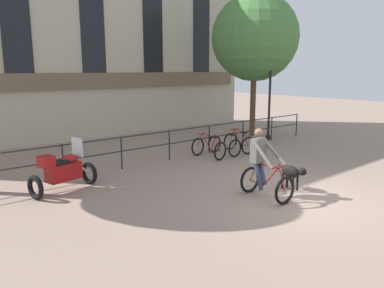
{
  "coord_description": "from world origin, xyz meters",
  "views": [
    {
      "loc": [
        -7.57,
        -5.01,
        3.12
      ],
      "look_at": [
        -0.94,
        2.86,
        1.05
      ],
      "focal_mm": 35.0,
      "sensor_mm": 36.0,
      "label": 1
    }
  ],
  "objects_px": {
    "parked_bicycle_mid_left": "(225,145)",
    "parked_bicycle_mid_right": "(239,143)",
    "cyclist_with_bike": "(263,167)",
    "parked_bicycle_near_lamp": "(209,148)",
    "parked_motorcycle": "(63,171)",
    "dog": "(292,172)",
    "street_lamp": "(270,82)"
  },
  "relations": [
    {
      "from": "parked_motorcycle",
      "to": "street_lamp",
      "type": "distance_m",
      "value": 10.12
    },
    {
      "from": "parked_bicycle_near_lamp",
      "to": "street_lamp",
      "type": "xyz_separation_m",
      "value": [
        4.44,
        0.89,
        2.22
      ]
    },
    {
      "from": "parked_motorcycle",
      "to": "parked_bicycle_near_lamp",
      "type": "distance_m",
      "value": 5.42
    },
    {
      "from": "parked_bicycle_mid_right",
      "to": "parked_bicycle_near_lamp",
      "type": "bearing_deg",
      "value": 7.29
    },
    {
      "from": "parked_bicycle_mid_left",
      "to": "parked_bicycle_mid_right",
      "type": "height_order",
      "value": "same"
    },
    {
      "from": "parked_bicycle_mid_left",
      "to": "parked_bicycle_mid_right",
      "type": "relative_size",
      "value": 0.95
    },
    {
      "from": "cyclist_with_bike",
      "to": "parked_bicycle_near_lamp",
      "type": "height_order",
      "value": "cyclist_with_bike"
    },
    {
      "from": "parked_motorcycle",
      "to": "parked_bicycle_near_lamp",
      "type": "xyz_separation_m",
      "value": [
        5.4,
        0.34,
        -0.2
      ]
    },
    {
      "from": "street_lamp",
      "to": "parked_motorcycle",
      "type": "bearing_deg",
      "value": -172.87
    },
    {
      "from": "dog",
      "to": "parked_bicycle_near_lamp",
      "type": "relative_size",
      "value": 0.81
    },
    {
      "from": "cyclist_with_bike",
      "to": "parked_bicycle_near_lamp",
      "type": "bearing_deg",
      "value": 67.35
    },
    {
      "from": "parked_bicycle_near_lamp",
      "to": "parked_bicycle_mid_left",
      "type": "bearing_deg",
      "value": 173.41
    },
    {
      "from": "parked_bicycle_near_lamp",
      "to": "street_lamp",
      "type": "height_order",
      "value": "street_lamp"
    },
    {
      "from": "parked_motorcycle",
      "to": "parked_bicycle_mid_left",
      "type": "distance_m",
      "value": 6.2
    },
    {
      "from": "parked_bicycle_mid_left",
      "to": "street_lamp",
      "type": "height_order",
      "value": "street_lamp"
    },
    {
      "from": "cyclist_with_bike",
      "to": "parked_bicycle_mid_left",
      "type": "bearing_deg",
      "value": 58.55
    },
    {
      "from": "street_lamp",
      "to": "dog",
      "type": "bearing_deg",
      "value": -136.53
    },
    {
      "from": "dog",
      "to": "cyclist_with_bike",
      "type": "bearing_deg",
      "value": 176.46
    },
    {
      "from": "dog",
      "to": "street_lamp",
      "type": "relative_size",
      "value": 0.21
    },
    {
      "from": "parked_bicycle_near_lamp",
      "to": "parked_bicycle_mid_left",
      "type": "distance_m",
      "value": 0.79
    },
    {
      "from": "parked_bicycle_mid_right",
      "to": "street_lamp",
      "type": "relative_size",
      "value": 0.26
    },
    {
      "from": "parked_bicycle_near_lamp",
      "to": "street_lamp",
      "type": "distance_m",
      "value": 5.05
    },
    {
      "from": "parked_bicycle_mid_left",
      "to": "street_lamp",
      "type": "xyz_separation_m",
      "value": [
        3.65,
        0.89,
        2.22
      ]
    },
    {
      "from": "parked_motorcycle",
      "to": "parked_bicycle_mid_left",
      "type": "xyz_separation_m",
      "value": [
        6.19,
        0.34,
        -0.2
      ]
    },
    {
      "from": "street_lamp",
      "to": "parked_bicycle_near_lamp",
      "type": "bearing_deg",
      "value": -168.62
    },
    {
      "from": "parked_bicycle_mid_left",
      "to": "parked_bicycle_mid_right",
      "type": "bearing_deg",
      "value": 179.12
    },
    {
      "from": "cyclist_with_bike",
      "to": "parked_bicycle_mid_right",
      "type": "bearing_deg",
      "value": 51.22
    },
    {
      "from": "cyclist_with_bike",
      "to": "parked_motorcycle",
      "type": "relative_size",
      "value": 0.95
    },
    {
      "from": "parked_motorcycle",
      "to": "street_lamp",
      "type": "bearing_deg",
      "value": -95.36
    },
    {
      "from": "cyclist_with_bike",
      "to": "street_lamp",
      "type": "distance_m",
      "value": 8.07
    },
    {
      "from": "parked_bicycle_mid_left",
      "to": "street_lamp",
      "type": "bearing_deg",
      "value": -167.14
    },
    {
      "from": "parked_bicycle_mid_left",
      "to": "parked_bicycle_near_lamp",
      "type": "bearing_deg",
      "value": -0.89
    }
  ]
}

